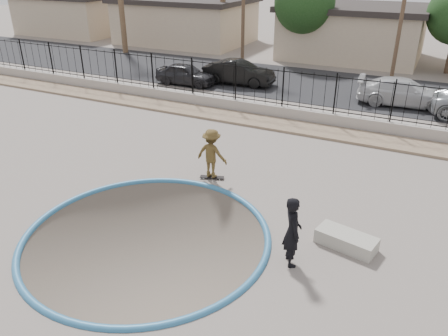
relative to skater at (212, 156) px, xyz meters
name	(u,v)px	position (x,y,z in m)	size (l,w,h in m)	color
ground	(291,128)	(0.02, 9.00, -1.98)	(120.00, 120.00, 2.20)	#6E635B
bowl_pit	(147,237)	(0.02, -4.00, -0.88)	(6.84, 6.84, 1.80)	#51473E
coping_ring	(147,237)	(0.02, -4.00, -0.88)	(7.04, 7.04, 0.20)	teal
rock_strip	(273,124)	(0.02, 6.20, -0.83)	(42.00, 1.60, 0.11)	#9B8166
retaining_wall	(281,112)	(0.02, 7.30, -0.58)	(42.00, 0.45, 0.60)	gray
fence	(283,88)	(0.02, 7.30, 0.62)	(40.00, 0.04, 1.80)	black
street	(318,85)	(0.02, 14.00, -0.86)	(90.00, 8.00, 0.04)	black
house_west_far	(77,13)	(-27.98, 23.50, 1.09)	(10.60, 8.60, 3.90)	tan
house_west	(186,20)	(-14.98, 23.50, 1.09)	(11.60, 8.60, 3.90)	tan
house_center	(353,31)	(0.02, 23.50, 1.09)	(10.60, 8.60, 3.90)	tan
utility_pole_mid	(405,0)	(4.02, 16.00, 4.07)	(1.70, 0.24, 9.50)	#473323
street_tree_left	(304,3)	(-2.98, 20.00, 3.31)	(4.32, 4.32, 6.36)	#473323
skater	(212,156)	(0.00, 0.00, 0.00)	(1.14, 0.66, 1.76)	brown
skateboard	(212,177)	(0.00, 0.00, -0.82)	(0.88, 0.47, 0.07)	black
videographer	(292,232)	(4.02, -3.31, 0.07)	(0.70, 0.46, 1.91)	black
concrete_ledge	(346,240)	(5.16, -1.97, -0.68)	(1.60, 0.70, 0.40)	#A39E90
car_a	(186,74)	(-7.32, 10.54, -0.21)	(1.51, 3.75, 1.28)	black
car_b	(239,73)	(-4.43, 12.00, -0.13)	(1.52, 4.37, 1.44)	black
car_c	(404,92)	(5.12, 12.00, -0.16)	(1.93, 4.76, 1.38)	silver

